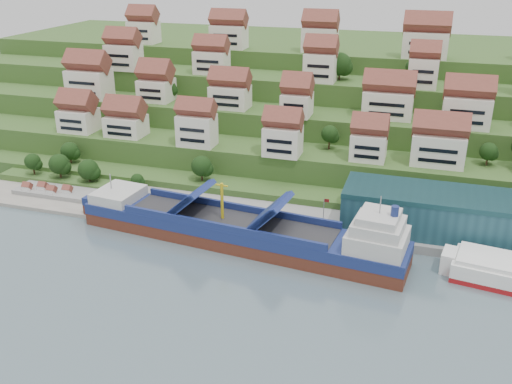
% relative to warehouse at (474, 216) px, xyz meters
% --- Properties ---
extents(ground, '(300.00, 300.00, 0.00)m').
position_rel_warehouse_xyz_m(ground, '(-52.00, -17.00, -7.20)').
color(ground, slate).
rests_on(ground, ground).
extents(quay, '(180.00, 14.00, 2.20)m').
position_rel_warehouse_xyz_m(quay, '(-32.00, -2.00, -6.10)').
color(quay, gray).
rests_on(quay, ground).
extents(pebble_beach, '(45.00, 20.00, 1.00)m').
position_rel_warehouse_xyz_m(pebble_beach, '(-110.00, -5.00, -6.70)').
color(pebble_beach, gray).
rests_on(pebble_beach, ground).
extents(hillside, '(260.00, 128.00, 31.00)m').
position_rel_warehouse_xyz_m(hillside, '(-52.00, 86.55, 3.46)').
color(hillside, '#2D4C1E').
rests_on(hillside, ground).
extents(hillside_village, '(157.38, 64.69, 28.32)m').
position_rel_warehouse_xyz_m(hillside_village, '(-49.48, 43.00, 17.09)').
color(hillside_village, white).
rests_on(hillside_village, ground).
extents(hillside_trees, '(138.68, 62.15, 30.52)m').
position_rel_warehouse_xyz_m(hillside_trees, '(-63.63, 28.92, 10.10)').
color(hillside_trees, '#193812').
rests_on(hillside_trees, ground).
extents(warehouse, '(60.00, 15.00, 10.00)m').
position_rel_warehouse_xyz_m(warehouse, '(0.00, 0.00, 0.00)').
color(warehouse, '#1F4955').
rests_on(warehouse, quay).
extents(flagpole, '(1.28, 0.16, 8.00)m').
position_rel_warehouse_xyz_m(flagpole, '(-33.89, -7.00, -0.32)').
color(flagpole, gray).
rests_on(flagpole, quay).
extents(beach_huts, '(14.40, 3.70, 2.20)m').
position_rel_warehouse_xyz_m(beach_huts, '(-112.00, -6.25, -5.10)').
color(beach_huts, white).
rests_on(beach_huts, pebble_beach).
extents(cargo_ship, '(79.98, 20.54, 17.56)m').
position_rel_warehouse_xyz_m(cargo_ship, '(-50.27, -16.09, -3.87)').
color(cargo_ship, '#58281A').
rests_on(cargo_ship, ground).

